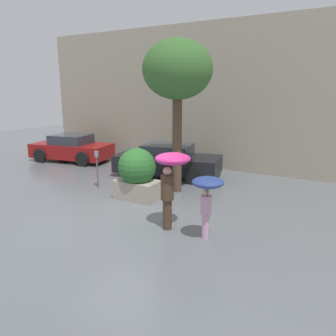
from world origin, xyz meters
TOP-DOWN VIEW (x-y plane):
  - ground_plane at (0.00, 0.00)m, footprint 40.00×40.00m
  - building_facade at (0.00, 6.50)m, footprint 18.00×0.30m
  - planter_box at (-0.56, 1.38)m, footprint 1.35×1.16m
  - person_adult at (1.43, -0.06)m, footprint 0.84×0.84m
  - person_child at (2.43, -0.22)m, footprint 0.70×0.70m
  - parked_car_near at (-1.13, 4.26)m, footprint 4.29×2.46m
  - parked_car_far at (-6.52, 4.48)m, footprint 3.96×2.35m
  - street_tree at (0.13, 2.67)m, footprint 2.18×2.18m
  - parking_meter at (-2.45, 1.69)m, footprint 0.14×0.14m

SIDE VIEW (x-z plane):
  - ground_plane at x=0.00m, z-range 0.00..0.00m
  - parked_car_far at x=-6.52m, z-range -0.04..1.21m
  - parked_car_near at x=-1.13m, z-range -0.03..1.21m
  - planter_box at x=-0.56m, z-range 0.01..1.61m
  - parking_meter at x=-2.45m, z-range 0.28..1.56m
  - person_child at x=2.43m, z-range 0.42..1.88m
  - person_adult at x=1.43m, z-range 0.49..2.36m
  - building_facade at x=0.00m, z-range 0.00..6.00m
  - street_tree at x=0.13m, z-range 1.42..6.27m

